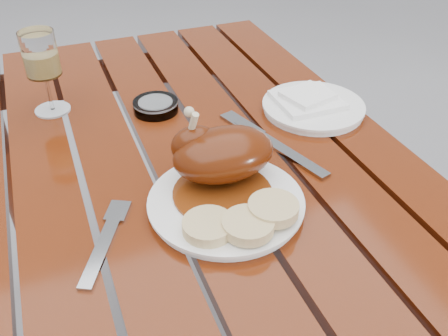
# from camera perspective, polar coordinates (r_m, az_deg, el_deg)

# --- Properties ---
(table) EXTENTS (0.80, 1.20, 0.75)m
(table) POSITION_cam_1_polar(r_m,az_deg,el_deg) (1.15, -4.11, -14.14)
(table) COLOR maroon
(table) RESTS_ON ground
(dinner_plate) EXTENTS (0.25, 0.25, 0.02)m
(dinner_plate) POSITION_cam_1_polar(r_m,az_deg,el_deg) (0.78, 0.23, -4.05)
(dinner_plate) COLOR white
(dinner_plate) RESTS_ON table
(roast_duck) EXTENTS (0.18, 0.17, 0.12)m
(roast_duck) POSITION_cam_1_polar(r_m,az_deg,el_deg) (0.79, -0.53, 1.53)
(roast_duck) COLOR #61270B
(roast_duck) RESTS_ON dinner_plate
(bread_dumplings) EXTENTS (0.17, 0.10, 0.02)m
(bread_dumplings) POSITION_cam_1_polar(r_m,az_deg,el_deg) (0.72, 2.24, -5.92)
(bread_dumplings) COLOR tan
(bread_dumplings) RESTS_ON dinner_plate
(wine_glass) EXTENTS (0.09, 0.09, 0.17)m
(wine_glass) POSITION_cam_1_polar(r_m,az_deg,el_deg) (1.06, -19.83, 10.17)
(wine_glass) COLOR tan
(wine_glass) RESTS_ON table
(side_plate) EXTENTS (0.26, 0.26, 0.02)m
(side_plate) POSITION_cam_1_polar(r_m,az_deg,el_deg) (1.05, 10.16, 6.85)
(side_plate) COLOR white
(side_plate) RESTS_ON table
(napkin) EXTENTS (0.13, 0.12, 0.01)m
(napkin) POSITION_cam_1_polar(r_m,az_deg,el_deg) (1.04, 9.49, 7.68)
(napkin) COLOR white
(napkin) RESTS_ON side_plate
(ashtray) EXTENTS (0.10, 0.10, 0.02)m
(ashtray) POSITION_cam_1_polar(r_m,az_deg,el_deg) (1.04, -7.82, 7.03)
(ashtray) COLOR #B2B7BC
(ashtray) RESTS_ON table
(fork) EXTENTS (0.09, 0.16, 0.01)m
(fork) POSITION_cam_1_polar(r_m,az_deg,el_deg) (0.74, -13.64, -8.56)
(fork) COLOR gray
(fork) RESTS_ON table
(knife) EXTENTS (0.09, 0.23, 0.01)m
(knife) POSITION_cam_1_polar(r_m,az_deg,el_deg) (0.92, 6.30, 2.37)
(knife) COLOR gray
(knife) RESTS_ON table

